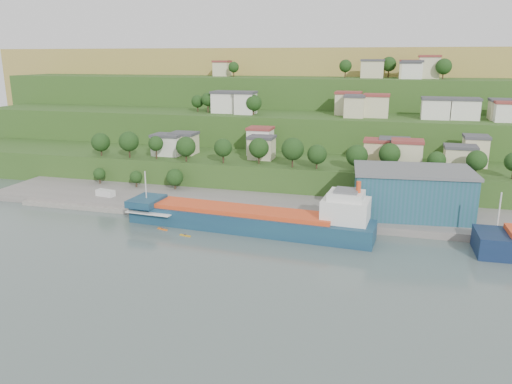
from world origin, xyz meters
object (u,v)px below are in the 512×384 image
(kayak_orange, at_px, (163,229))
(warehouse, at_px, (412,192))
(cargo_ship_near, at_px, (256,221))
(caravan, at_px, (106,194))

(kayak_orange, bearing_deg, warehouse, 38.67)
(warehouse, xyz_separation_m, kayak_orange, (-62.50, -24.23, -8.20))
(cargo_ship_near, distance_m, warehouse, 43.35)
(warehouse, distance_m, caravan, 91.04)
(cargo_ship_near, distance_m, caravan, 53.40)
(cargo_ship_near, height_order, warehouse, cargo_ship_near)
(cargo_ship_near, xyz_separation_m, warehouse, (38.84, 18.36, 5.76))
(warehouse, height_order, kayak_orange, warehouse)
(warehouse, relative_size, caravan, 5.54)
(warehouse, height_order, caravan, warehouse)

